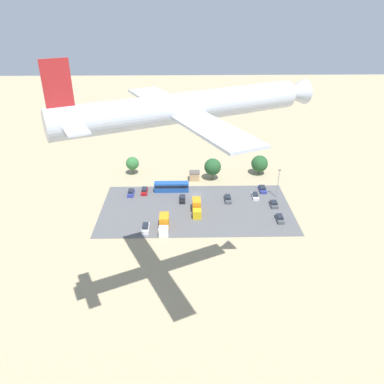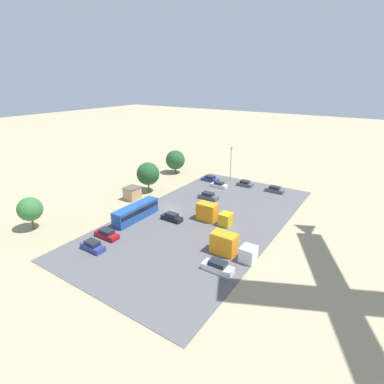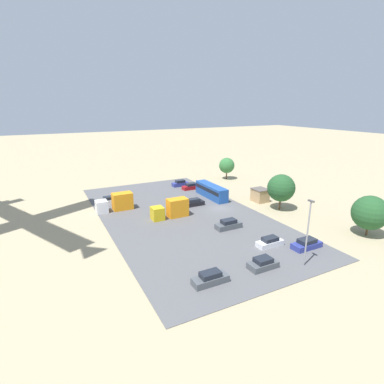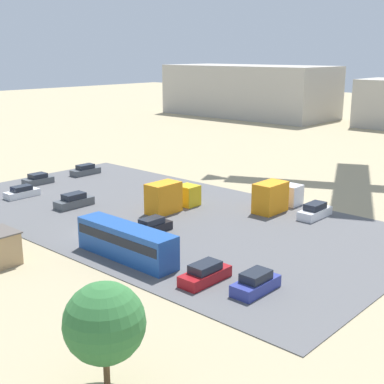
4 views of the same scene
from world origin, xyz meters
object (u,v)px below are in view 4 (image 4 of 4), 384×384
at_px(bus, 126,241).
at_px(parked_truck_1, 276,197).
at_px(parked_car_0, 38,180).
at_px(parked_car_1, 22,192).
at_px(parked_car_6, 152,226).
at_px(parked_car_3, 205,274).
at_px(parked_car_8, 74,201).
at_px(parked_truck_0, 171,197).
at_px(parked_car_7, 315,211).
at_px(parked_car_2, 256,283).
at_px(parked_car_4, 85,170).

bearing_deg(bus, parked_truck_1, -3.60).
distance_m(parked_car_0, parked_car_1, 6.99).
bearing_deg(parked_car_6, parked_car_3, -24.52).
height_order(parked_car_0, parked_car_3, parked_car_3).
bearing_deg(bus, parked_car_8, 68.79).
relative_size(parked_car_6, parked_car_8, 0.95).
bearing_deg(parked_car_6, parked_truck_0, 120.59).
height_order(parked_car_3, parked_car_7, parked_car_7).
bearing_deg(parked_truck_0, parked_car_2, -28.97).
xyz_separation_m(parked_car_8, parked_truck_0, (9.63, 6.63, 0.92)).
bearing_deg(parked_car_2, parked_car_1, 176.02).
xyz_separation_m(parked_car_1, parked_truck_1, (27.13, 16.96, 0.99)).
xyz_separation_m(bus, parked_car_7, (6.26, 22.19, -0.94)).
distance_m(parked_car_8, parked_truck_1, 23.93).
xyz_separation_m(parked_car_4, parked_car_7, (36.52, 4.08, 0.05)).
relative_size(parked_car_0, parked_car_6, 0.91).
xyz_separation_m(parked_car_6, parked_car_7, (9.68, 15.83, 0.04)).
height_order(parked_car_1, parked_car_7, parked_car_7).
xyz_separation_m(parked_car_0, parked_truck_0, (22.86, 3.22, 0.99)).
distance_m(parked_car_0, parked_car_4, 8.05).
bearing_deg(bus, parked_car_6, 28.32).
relative_size(parked_car_2, parked_car_6, 0.97).
height_order(parked_car_3, parked_car_8, parked_car_8).
height_order(parked_car_7, parked_truck_0, parked_truck_0).
relative_size(parked_car_2, parked_car_7, 0.92).
distance_m(parked_car_2, parked_car_7, 21.02).
height_order(parked_car_4, parked_car_7, parked_car_7).
relative_size(parked_car_0, parked_car_2, 0.94).
relative_size(parked_car_1, parked_car_4, 0.95).
height_order(parked_car_1, parked_car_8, parked_car_8).
bearing_deg(parked_car_6, parked_car_2, -14.72).
relative_size(parked_car_0, parked_car_3, 0.87).
bearing_deg(bus, parked_car_4, 59.10).
relative_size(parked_car_1, parked_car_8, 0.92).
distance_m(bus, parked_truck_0, 15.27).
xyz_separation_m(parked_car_4, parked_car_6, (26.83, -11.76, 0.01)).
distance_m(parked_car_2, parked_car_6, 16.56).
relative_size(parked_car_4, parked_car_6, 1.03).
xyz_separation_m(parked_car_3, parked_car_4, (-38.77, 17.20, -0.02)).
bearing_deg(parked_car_8, parked_car_2, -8.62).
bearing_deg(parked_car_4, bus, 149.10).
bearing_deg(parked_truck_1, parked_car_3, -71.12).
distance_m(parked_car_2, parked_car_8, 30.09).
bearing_deg(parked_truck_0, parked_car_8, -145.46).
height_order(parked_truck_0, parked_truck_1, parked_truck_0).
bearing_deg(parked_car_7, parked_car_8, 33.56).
bearing_deg(parked_truck_1, parked_car_2, -60.25).
height_order(parked_car_2, parked_truck_0, parked_truck_0).
bearing_deg(parked_car_4, parked_car_7, -173.63).
height_order(bus, parked_truck_0, parked_truck_0).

